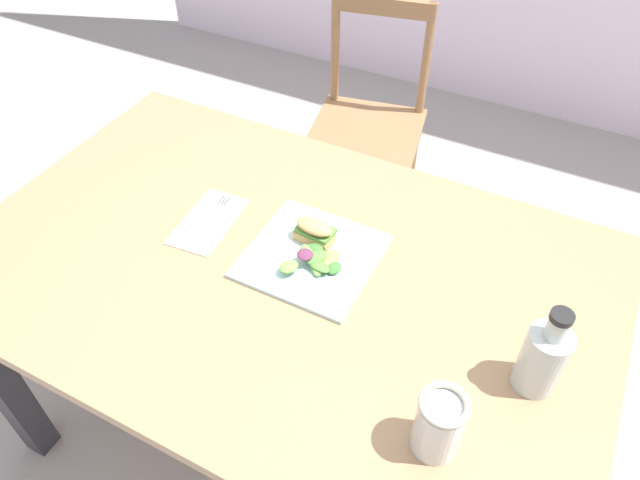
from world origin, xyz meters
The scene contains 10 objects.
ground_plane centered at (0.00, 0.00, 0.00)m, with size 8.33×8.33×0.00m, color gray.
dining_table centered at (-0.02, -0.05, 0.63)m, with size 1.43×0.91×0.74m.
chair_wooden_far centered at (-0.23, 0.96, 0.45)m, with size 0.47×0.47×0.87m.
plate_lunch centered at (0.03, 0.00, 0.74)m, with size 0.28×0.28×0.01m, color silver.
sandwich_half_front centered at (0.02, 0.04, 0.78)m, with size 0.09×0.06×0.06m.
salad_mixed_greens centered at (0.05, -0.02, 0.76)m, with size 0.12×0.13×0.03m.
napkin_folded centered at (-0.24, -0.01, 0.74)m, with size 0.11×0.21×0.00m, color silver.
fork_on_napkin centered at (-0.24, 0.01, 0.75)m, with size 0.03×0.19×0.00m.
bottle_cold_brew centered at (0.54, -0.09, 0.81)m, with size 0.08×0.08×0.20m.
mason_jar_iced_tea centered at (0.42, -0.29, 0.80)m, with size 0.08×0.08×0.14m.
Camera 1 is at (0.46, -0.79, 1.68)m, focal length 32.88 mm.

